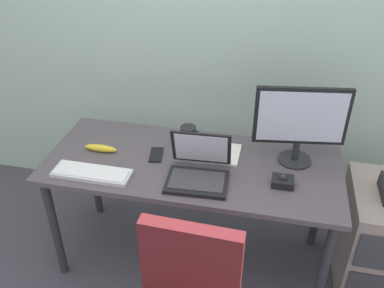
{
  "coord_description": "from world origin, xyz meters",
  "views": [
    {
      "loc": [
        0.39,
        -1.81,
        2.05
      ],
      "look_at": [
        0.0,
        0.0,
        0.85
      ],
      "focal_mm": 39.21,
      "sensor_mm": 36.0,
      "label": 1
    }
  ],
  "objects_px": {
    "trackball_mouse": "(283,181)",
    "coffee_mug": "(189,136)",
    "file_cabinet": "(381,238)",
    "paper_notepad": "(226,154)",
    "cell_phone": "(156,155)",
    "banana": "(101,148)",
    "monitor_main": "(301,121)",
    "laptop": "(199,169)",
    "keyboard": "(92,173)"
  },
  "relations": [
    {
      "from": "trackball_mouse",
      "to": "coffee_mug",
      "type": "xyz_separation_m",
      "value": [
        -0.54,
        0.26,
        0.04
      ]
    },
    {
      "from": "coffee_mug",
      "to": "paper_notepad",
      "type": "bearing_deg",
      "value": -13.7
    },
    {
      "from": "keyboard",
      "to": "coffee_mug",
      "type": "height_order",
      "value": "coffee_mug"
    },
    {
      "from": "monitor_main",
      "to": "keyboard",
      "type": "distance_m",
      "value": 1.11
    },
    {
      "from": "paper_notepad",
      "to": "banana",
      "type": "relative_size",
      "value": 1.09
    },
    {
      "from": "monitor_main",
      "to": "laptop",
      "type": "distance_m",
      "value": 0.58
    },
    {
      "from": "coffee_mug",
      "to": "monitor_main",
      "type": "bearing_deg",
      "value": -3.49
    },
    {
      "from": "laptop",
      "to": "paper_notepad",
      "type": "bearing_deg",
      "value": 65.2
    },
    {
      "from": "trackball_mouse",
      "to": "monitor_main",
      "type": "bearing_deg",
      "value": 75.98
    },
    {
      "from": "laptop",
      "to": "cell_phone",
      "type": "distance_m",
      "value": 0.31
    },
    {
      "from": "keyboard",
      "to": "banana",
      "type": "height_order",
      "value": "banana"
    },
    {
      "from": "trackball_mouse",
      "to": "paper_notepad",
      "type": "xyz_separation_m",
      "value": [
        -0.32,
        0.21,
        -0.02
      ]
    },
    {
      "from": "keyboard",
      "to": "paper_notepad",
      "type": "relative_size",
      "value": 1.97
    },
    {
      "from": "monitor_main",
      "to": "cell_phone",
      "type": "xyz_separation_m",
      "value": [
        -0.75,
        -0.11,
        -0.25
      ]
    },
    {
      "from": "paper_notepad",
      "to": "laptop",
      "type": "bearing_deg",
      "value": -114.8
    },
    {
      "from": "keyboard",
      "to": "trackball_mouse",
      "type": "bearing_deg",
      "value": 7.43
    },
    {
      "from": "monitor_main",
      "to": "banana",
      "type": "relative_size",
      "value": 2.52
    },
    {
      "from": "cell_phone",
      "to": "monitor_main",
      "type": "bearing_deg",
      "value": -1.67
    },
    {
      "from": "monitor_main",
      "to": "keyboard",
      "type": "relative_size",
      "value": 1.16
    },
    {
      "from": "file_cabinet",
      "to": "banana",
      "type": "xyz_separation_m",
      "value": [
        -1.6,
        -0.07,
        0.43
      ]
    },
    {
      "from": "coffee_mug",
      "to": "cell_phone",
      "type": "bearing_deg",
      "value": -136.13
    },
    {
      "from": "monitor_main",
      "to": "cell_phone",
      "type": "relative_size",
      "value": 3.37
    },
    {
      "from": "file_cabinet",
      "to": "banana",
      "type": "relative_size",
      "value": 3.36
    },
    {
      "from": "file_cabinet",
      "to": "paper_notepad",
      "type": "height_order",
      "value": "paper_notepad"
    },
    {
      "from": "banana",
      "to": "keyboard",
      "type": "bearing_deg",
      "value": -79.54
    },
    {
      "from": "laptop",
      "to": "banana",
      "type": "bearing_deg",
      "value": 168.1
    },
    {
      "from": "monitor_main",
      "to": "coffee_mug",
      "type": "relative_size",
      "value": 4.09
    },
    {
      "from": "file_cabinet",
      "to": "trackball_mouse",
      "type": "distance_m",
      "value": 0.75
    },
    {
      "from": "paper_notepad",
      "to": "coffee_mug",
      "type": "bearing_deg",
      "value": 166.3
    },
    {
      "from": "paper_notepad",
      "to": "cell_phone",
      "type": "height_order",
      "value": "paper_notepad"
    },
    {
      "from": "coffee_mug",
      "to": "paper_notepad",
      "type": "distance_m",
      "value": 0.24
    },
    {
      "from": "cell_phone",
      "to": "trackball_mouse",
      "type": "bearing_deg",
      "value": -19.54
    },
    {
      "from": "file_cabinet",
      "to": "keyboard",
      "type": "distance_m",
      "value": 1.64
    },
    {
      "from": "file_cabinet",
      "to": "trackball_mouse",
      "type": "xyz_separation_m",
      "value": [
        -0.59,
        -0.16,
        0.43
      ]
    },
    {
      "from": "monitor_main",
      "to": "banana",
      "type": "height_order",
      "value": "monitor_main"
    },
    {
      "from": "keyboard",
      "to": "banana",
      "type": "distance_m",
      "value": 0.22
    },
    {
      "from": "cell_phone",
      "to": "file_cabinet",
      "type": "bearing_deg",
      "value": -8.15
    },
    {
      "from": "monitor_main",
      "to": "keyboard",
      "type": "height_order",
      "value": "monitor_main"
    },
    {
      "from": "trackball_mouse",
      "to": "keyboard",
      "type": "bearing_deg",
      "value": -172.57
    },
    {
      "from": "keyboard",
      "to": "banana",
      "type": "relative_size",
      "value": 2.16
    },
    {
      "from": "cell_phone",
      "to": "banana",
      "type": "height_order",
      "value": "banana"
    },
    {
      "from": "file_cabinet",
      "to": "laptop",
      "type": "xyz_separation_m",
      "value": [
        -1.02,
        -0.19,
        0.46
      ]
    },
    {
      "from": "laptop",
      "to": "trackball_mouse",
      "type": "relative_size",
      "value": 2.95
    },
    {
      "from": "cell_phone",
      "to": "paper_notepad",
      "type": "bearing_deg",
      "value": 3.51
    },
    {
      "from": "coffee_mug",
      "to": "banana",
      "type": "relative_size",
      "value": 0.62
    },
    {
      "from": "monitor_main",
      "to": "banana",
      "type": "xyz_separation_m",
      "value": [
        -1.07,
        -0.13,
        -0.23
      ]
    },
    {
      "from": "banana",
      "to": "file_cabinet",
      "type": "bearing_deg",
      "value": 2.34
    },
    {
      "from": "cell_phone",
      "to": "banana",
      "type": "distance_m",
      "value": 0.32
    },
    {
      "from": "trackball_mouse",
      "to": "banana",
      "type": "distance_m",
      "value": 1.01
    },
    {
      "from": "laptop",
      "to": "paper_notepad",
      "type": "height_order",
      "value": "laptop"
    }
  ]
}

